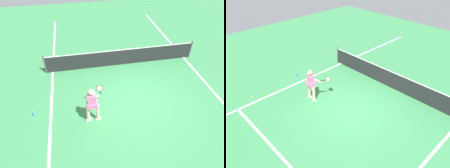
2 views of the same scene
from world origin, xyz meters
The scene contains 6 objects.
ground_plane centered at (0.00, 0.00, 0.00)m, with size 26.68×26.68×0.00m, color #38844C.
sideline_left_marking centered at (-3.56, 0.00, 0.00)m, with size 0.10×18.52×0.01m, color white.
sideline_right_marking centered at (3.56, 0.00, 0.00)m, with size 0.10×18.52×0.01m, color white.
court_net centered at (0.00, 2.77, 0.46)m, with size 7.79×0.08×0.98m.
tennis_player centered at (-1.92, -0.70, 0.85)m, with size 0.80×0.92×1.55m.
water_bottle centered at (-4.19, -0.07, 0.12)m, with size 0.07×0.07×0.24m, color #4C9EE5.
Camera 1 is at (-2.22, -5.92, 6.07)m, focal length 32.47 mm.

